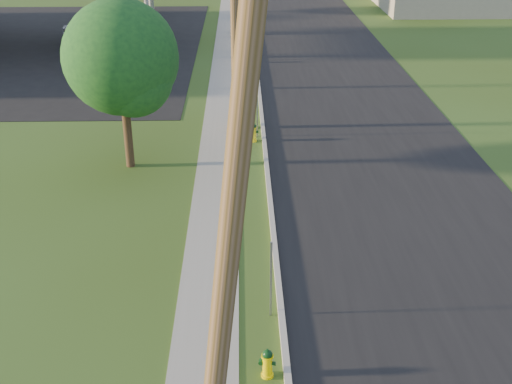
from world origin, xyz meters
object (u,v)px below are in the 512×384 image
utility_pole_near (227,259)px  tree_verge (124,62)px  fuel_pump_se (99,28)px  hydrant_near (267,363)px  car_silver (99,31)px  utility_pole_mid (234,6)px  fuel_pump_ne (86,42)px  hydrant_mid (253,132)px  hydrant_far (247,57)px

utility_pole_near → tree_verge: 14.60m
fuel_pump_se → utility_pole_near: bearing=-75.7°
hydrant_near → car_silver: size_ratio=0.16×
hydrant_near → utility_pole_near: bearing=-102.4°
utility_pole_mid → fuel_pump_ne: bearing=124.4°
hydrant_near → car_silver: bearing=107.0°
utility_pole_mid → tree_verge: (-3.69, -3.91, -1.16)m
hydrant_near → utility_pole_mid: bearing=92.6°
hydrant_mid → utility_pole_near: bearing=-92.4°
fuel_pump_ne → hydrant_near: 29.47m
fuel_pump_ne → fuel_pump_se: size_ratio=1.00×
utility_pole_near → hydrant_far: size_ratio=13.11×
utility_pole_mid → hydrant_mid: 4.87m
hydrant_near → car_silver: 32.05m
fuel_pump_se → tree_verge: tree_verge is taller
tree_verge → hydrant_mid: size_ratio=7.60×
tree_verge → hydrant_far: size_ratio=8.15×
hydrant_near → hydrant_mid: bearing=90.0°
fuel_pump_ne → hydrant_mid: size_ratio=4.12×
hydrant_far → car_silver: (-9.25, 5.15, 0.41)m
hydrant_near → hydrant_far: size_ratio=0.96×
hydrant_far → fuel_pump_ne: bearing=166.0°
utility_pole_mid → hydrant_far: (0.58, 10.64, -4.60)m
utility_pole_near → fuel_pump_ne: 32.51m
hydrant_mid → utility_pole_mid: bearing=114.0°
utility_pole_near → hydrant_far: 28.99m
tree_verge → fuel_pump_se: bearing=104.0°
utility_pole_near → tree_verge: size_ratio=1.61×
utility_pole_near → fuel_pump_se: 36.34m
hydrant_far → utility_pole_near: bearing=-91.2°
tree_verge → car_silver: tree_verge is taller
tree_verge → hydrant_near: tree_verge is taller
utility_pole_near → hydrant_mid: utility_pole_near is taller
utility_pole_mid → fuel_pump_se: (-8.90, 17.00, -4.23)m
utility_pole_near → car_silver: size_ratio=2.13×
fuel_pump_se → tree_verge: bearing=-76.0°
hydrant_far → tree_verge: bearing=-106.4°
fuel_pump_se → hydrant_mid: 20.86m
fuel_pump_ne → hydrant_near: fuel_pump_ne is taller
fuel_pump_se → hydrant_far: fuel_pump_se is taller
hydrant_mid → hydrant_far: 12.16m
tree_verge → hydrant_near: 12.29m
utility_pole_near → fuel_pump_ne: bearing=106.0°
utility_pole_near → tree_verge: bearing=104.7°
hydrant_mid → hydrant_far: bearing=90.4°
hydrant_mid → hydrant_far: (-0.09, 12.16, -0.03)m
utility_pole_near → hydrant_far: utility_pole_near is taller
utility_pole_near → car_silver: bearing=104.4°
utility_pole_mid → tree_verge: 5.50m
utility_pole_near → fuel_pump_se: size_ratio=2.96×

